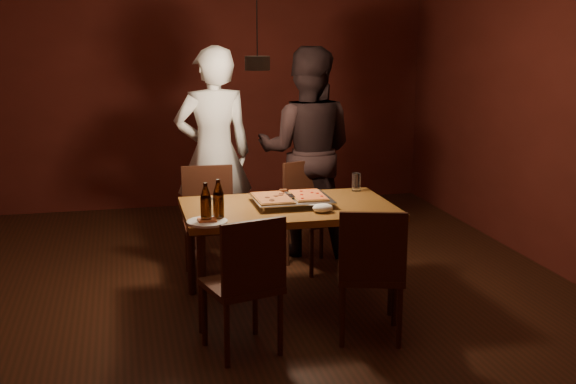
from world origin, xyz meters
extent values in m
plane|color=#33170E|center=(0.00, 0.00, 0.00)|extent=(6.00, 6.00, 0.00)
plane|color=#571B14|center=(0.00, 3.00, 1.40)|extent=(5.00, 0.00, 5.00)
plane|color=#571B14|center=(0.00, -3.00, 1.40)|extent=(5.00, 0.00, 5.00)
plane|color=#571B14|center=(2.50, 0.00, 1.40)|extent=(0.00, 6.00, 6.00)
cube|color=brown|center=(0.17, -0.24, 0.72)|extent=(1.50, 0.90, 0.05)
cylinder|color=#38190F|center=(-0.50, -0.61, 0.35)|extent=(0.06, 0.06, 0.70)
cylinder|color=#38190F|center=(0.84, -0.61, 0.35)|extent=(0.06, 0.06, 0.70)
cylinder|color=#38190F|center=(-0.50, 0.13, 0.35)|extent=(0.06, 0.06, 0.70)
cylinder|color=#38190F|center=(0.84, 0.13, 0.35)|extent=(0.06, 0.06, 0.70)
cube|color=#38190F|center=(-0.31, 0.48, 0.43)|extent=(0.43, 0.43, 0.04)
cube|color=#38190F|center=(-0.30, 0.67, 0.67)|extent=(0.42, 0.04, 0.45)
cube|color=#38190F|center=(0.59, 0.51, 0.43)|extent=(0.54, 0.54, 0.04)
cube|color=#38190F|center=(0.53, 0.69, 0.67)|extent=(0.40, 0.17, 0.45)
cube|color=#38190F|center=(-0.29, -0.94, 0.43)|extent=(0.52, 0.52, 0.04)
cube|color=#38190F|center=(-0.24, -1.13, 0.67)|extent=(0.41, 0.14, 0.45)
cube|color=#38190F|center=(0.56, -0.92, 0.43)|extent=(0.52, 0.52, 0.04)
cube|color=#38190F|center=(0.51, -1.10, 0.67)|extent=(0.41, 0.15, 0.45)
cube|color=silver|center=(0.20, -0.21, 0.77)|extent=(0.56, 0.46, 0.05)
cube|color=maroon|center=(0.06, -0.21, 0.81)|extent=(0.26, 0.40, 0.02)
cube|color=gold|center=(0.33, -0.19, 0.81)|extent=(0.24, 0.37, 0.02)
cylinder|color=black|center=(-0.46, -0.59, 0.84)|extent=(0.07, 0.07, 0.17)
cone|color=black|center=(-0.46, -0.59, 0.97)|extent=(0.07, 0.07, 0.10)
cylinder|color=black|center=(-0.37, -0.53, 0.84)|extent=(0.07, 0.07, 0.18)
cone|color=black|center=(-0.37, -0.53, 0.98)|extent=(0.07, 0.07, 0.10)
cylinder|color=silver|center=(-0.40, -0.39, 0.81)|extent=(0.07, 0.07, 0.12)
cylinder|color=silver|center=(0.80, 0.10, 0.82)|extent=(0.07, 0.07, 0.14)
cylinder|color=white|center=(-0.46, -0.59, 0.76)|extent=(0.27, 0.27, 0.02)
cube|color=gold|center=(-0.46, -0.59, 0.77)|extent=(0.12, 0.10, 0.01)
ellipsoid|color=white|center=(0.36, -0.48, 0.78)|extent=(0.15, 0.11, 0.06)
imported|color=silver|center=(-0.20, 1.02, 0.93)|extent=(0.71, 0.50, 1.86)
imported|color=black|center=(0.63, 0.99, 0.92)|extent=(1.08, 0.96, 1.85)
cylinder|color=black|center=(0.00, 0.00, 1.75)|extent=(0.18, 0.18, 0.10)
camera|label=1|loc=(-0.97, -5.14, 1.99)|focal=45.00mm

